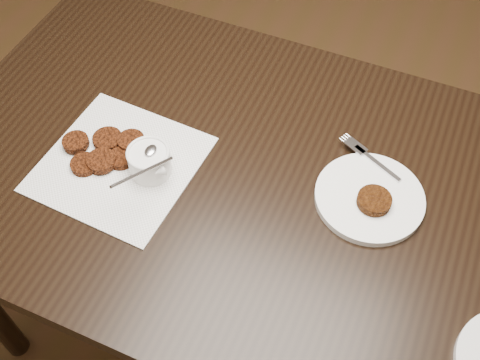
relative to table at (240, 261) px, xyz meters
The scene contains 6 objects.
floor 0.38m from the table, 60.17° to the right, with size 4.00×4.00×0.00m, color #50311B.
table is the anchor object (origin of this frame).
napkin 0.45m from the table, 161.37° to the right, with size 0.30×0.30×0.00m, color white.
sauce_ramekin 0.47m from the table, 157.60° to the right, with size 0.11×0.11×0.12m, color white, non-canonical shape.
patty_cluster 0.48m from the table, 166.82° to the right, with size 0.20×0.20×0.02m, color #61250C, non-canonical shape.
plate_with_patty 0.47m from the table, ahead, with size 0.21×0.21×0.03m, color white, non-canonical shape.
Camera 1 is at (0.25, -0.60, 1.69)m, focal length 43.56 mm.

